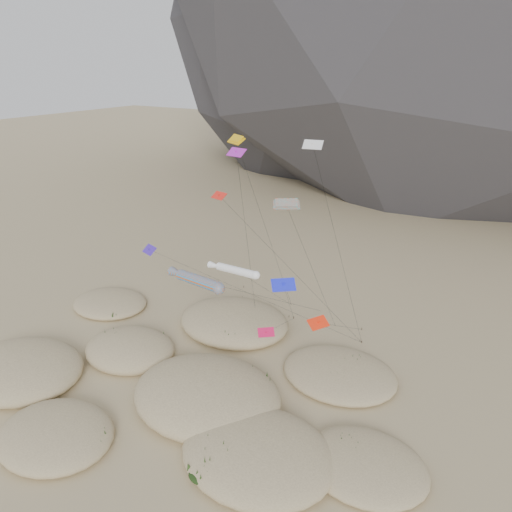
{
  "coord_description": "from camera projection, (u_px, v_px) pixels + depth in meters",
  "views": [
    {
      "loc": [
        28.86,
        -31.14,
        32.87
      ],
      "look_at": [
        2.41,
        12.0,
        12.71
      ],
      "focal_mm": 35.0,
      "sensor_mm": 36.0,
      "label": 1
    }
  ],
  "objects": [
    {
      "name": "dunes",
      "position": [
        182.0,
        376.0,
        54.09
      ],
      "size": [
        52.45,
        37.09,
        4.08
      ],
      "color": "#CCB789",
      "rests_on": "ground"
    },
    {
      "name": "orange_parafoil",
      "position": [
        237.0,
        142.0,
        54.87
      ],
      "size": [
        3.35,
        11.73,
        25.01
      ],
      "color": "#E0A90B",
      "rests_on": "ground"
    },
    {
      "name": "ground",
      "position": [
        174.0,
        404.0,
        50.84
      ],
      "size": [
        500.0,
        500.0,
        0.0
      ],
      "primitive_type": "plane",
      "color": "#CCB789",
      "rests_on": "ground"
    },
    {
      "name": "delta_kites",
      "position": [
        255.0,
        244.0,
        52.54
      ],
      "size": [
        27.32,
        19.52,
        24.95
      ],
      "color": "silver",
      "rests_on": "ground"
    },
    {
      "name": "white_tube_kite",
      "position": [
        234.0,
        270.0,
        55.09
      ],
      "size": [
        7.33,
        15.88,
        11.75
      ],
      "color": "white",
      "rests_on": "ground"
    },
    {
      "name": "dune_grass",
      "position": [
        182.0,
        380.0,
        53.25
      ],
      "size": [
        42.82,
        28.92,
        1.54
      ],
      "color": "black",
      "rests_on": "ground"
    },
    {
      "name": "rainbow_tube_kite",
      "position": [
        197.0,
        280.0,
        54.35
      ],
      "size": [
        11.78,
        20.21,
        11.33
      ],
      "color": "#DB5717",
      "rests_on": "ground"
    },
    {
      "name": "kite_stakes",
      "position": [
        293.0,
        315.0,
        68.07
      ],
      "size": [
        21.21,
        7.87,
        0.3
      ],
      "color": "#3F2D1E",
      "rests_on": "ground"
    },
    {
      "name": "multi_parafoil",
      "position": [
        287.0,
        206.0,
        47.25
      ],
      "size": [
        2.69,
        15.44,
        20.5
      ],
      "color": "#FF411A",
      "rests_on": "ground"
    }
  ]
}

